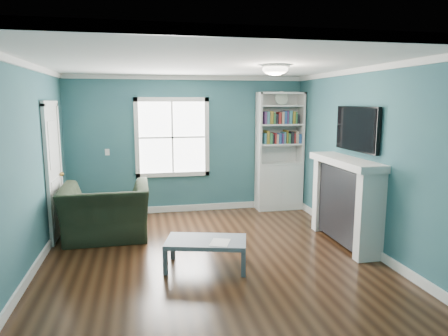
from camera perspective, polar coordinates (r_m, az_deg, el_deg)
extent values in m
plane|color=black|center=(5.58, -1.89, -12.82)|extent=(5.00, 5.00, 0.00)
plane|color=#2C5666|center=(7.69, -5.14, 3.31)|extent=(4.50, 0.00, 4.50)
plane|color=#2C5666|center=(2.85, 6.63, -7.14)|extent=(4.50, 0.00, 4.50)
plane|color=#2C5666|center=(5.34, -26.51, -0.32)|extent=(0.00, 5.00, 5.00)
plane|color=#2C5666|center=(6.03, 19.62, 1.13)|extent=(0.00, 5.00, 5.00)
plane|color=white|center=(5.19, -2.05, 14.81)|extent=(5.00, 5.00, 0.00)
cube|color=white|center=(7.90, -4.99, -5.68)|extent=(4.50, 0.03, 0.12)
cube|color=white|center=(5.66, -25.43, -12.80)|extent=(0.03, 5.00, 0.12)
cube|color=white|center=(6.31, 18.87, -10.09)|extent=(0.03, 5.00, 0.12)
cube|color=white|center=(7.64, -5.26, 12.74)|extent=(4.50, 0.04, 0.08)
cube|color=white|center=(2.79, 7.01, 18.63)|extent=(4.50, 0.04, 0.08)
cube|color=white|center=(5.29, -27.32, 13.26)|extent=(0.04, 5.00, 0.08)
cube|color=white|center=(5.98, 20.13, 13.16)|extent=(0.04, 5.00, 0.08)
cube|color=white|center=(7.64, -7.39, 4.36)|extent=(1.24, 0.01, 1.34)
cube|color=white|center=(7.60, -12.36, 4.20)|extent=(0.08, 0.06, 1.50)
cube|color=white|center=(7.70, -2.47, 4.47)|extent=(0.08, 0.06, 1.50)
cube|color=white|center=(7.72, -7.27, -0.91)|extent=(1.40, 0.06, 0.08)
cube|color=white|center=(7.60, -7.49, 9.70)|extent=(1.40, 0.06, 0.08)
cube|color=white|center=(7.62, -7.38, 4.35)|extent=(1.24, 0.03, 0.03)
cube|color=white|center=(7.62, -7.38, 4.35)|extent=(0.03, 0.03, 1.34)
cube|color=silver|center=(8.02, 7.81, -2.64)|extent=(0.90, 0.35, 0.90)
cube|color=silver|center=(7.73, 4.97, 5.58)|extent=(0.04, 0.35, 1.40)
cube|color=silver|center=(8.02, 10.90, 5.58)|extent=(0.04, 0.35, 1.40)
cube|color=silver|center=(8.02, 7.59, 5.67)|extent=(0.90, 0.02, 1.40)
cube|color=silver|center=(7.85, 8.11, 10.55)|extent=(0.90, 0.35, 0.04)
cube|color=silver|center=(7.94, 7.88, 0.68)|extent=(0.84, 0.33, 0.03)
cube|color=silver|center=(7.89, 7.94, 3.41)|extent=(0.84, 0.33, 0.03)
cube|color=silver|center=(7.86, 8.01, 6.17)|extent=(0.84, 0.33, 0.03)
cube|color=silver|center=(7.85, 8.07, 8.79)|extent=(0.84, 0.33, 0.03)
cube|color=teal|center=(7.86, 8.01, 4.30)|extent=(0.70, 0.25, 0.22)
cube|color=olive|center=(7.83, 8.08, 7.07)|extent=(0.70, 0.25, 0.22)
cylinder|color=beige|center=(7.80, 8.22, 9.85)|extent=(0.26, 0.06, 0.26)
cube|color=black|center=(6.25, 17.06, -5.00)|extent=(0.30, 1.20, 1.10)
cube|color=black|center=(6.29, 16.81, -6.78)|extent=(0.22, 0.65, 0.70)
cube|color=silver|center=(5.68, 20.12, -6.60)|extent=(0.36, 0.16, 1.20)
cube|color=silver|center=(6.82, 14.21, -3.69)|extent=(0.36, 0.16, 1.20)
cube|color=silver|center=(6.11, 17.02, 0.89)|extent=(0.44, 1.58, 0.10)
cube|color=black|center=(6.13, 18.47, 5.32)|extent=(0.06, 1.10, 0.65)
cube|color=silver|center=(6.72, -23.15, -0.66)|extent=(0.04, 0.80, 2.05)
cube|color=white|center=(6.29, -23.86, -1.35)|extent=(0.05, 0.08, 2.13)
cube|color=white|center=(7.15, -22.38, -0.04)|extent=(0.05, 0.08, 2.13)
cube|color=white|center=(6.63, -23.66, 8.45)|extent=(0.05, 0.98, 0.08)
sphere|color=#BF8C3F|center=(7.01, -22.16, -0.82)|extent=(0.07, 0.07, 0.07)
ellipsoid|color=white|center=(5.50, 7.32, 13.81)|extent=(0.34, 0.34, 0.15)
cylinder|color=white|center=(5.51, 7.33, 14.27)|extent=(0.38, 0.38, 0.03)
cube|color=white|center=(7.66, -16.34, 2.19)|extent=(0.08, 0.01, 0.12)
imported|color=black|center=(6.47, -16.54, -4.78)|extent=(1.31, 0.87, 1.14)
cube|color=#505861|center=(5.11, -8.38, -13.18)|extent=(0.07, 0.07, 0.31)
cube|color=#505861|center=(5.01, 2.79, -13.55)|extent=(0.07, 0.07, 0.31)
cube|color=#505861|center=(5.56, -7.32, -11.23)|extent=(0.07, 0.07, 0.31)
cube|color=#505861|center=(5.47, 2.84, -11.51)|extent=(0.07, 0.07, 0.31)
cube|color=slate|center=(5.20, -2.57, -10.48)|extent=(1.13, 0.80, 0.06)
cube|color=white|center=(5.09, -0.58, -10.58)|extent=(0.32, 0.35, 0.00)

